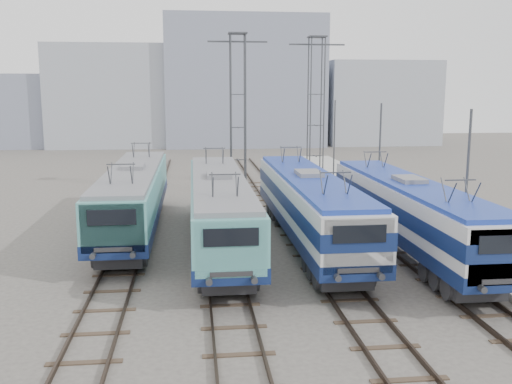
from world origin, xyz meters
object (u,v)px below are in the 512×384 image
object	(u,v)px
mast_rear	(334,141)
locomotive_far_right	(409,209)
locomotive_far_left	(134,194)
locomotive_center_left	(219,206)
mast_front	(466,188)
catenary_tower_west	(238,106)
locomotive_center_right	(309,202)
catenary_tower_east	(316,105)
mast_mid	(379,157)

from	to	relation	value
mast_rear	locomotive_far_right	bearing A→B (deg)	-94.78
locomotive_far_left	locomotive_far_right	bearing A→B (deg)	-22.13
locomotive_center_left	mast_front	size ratio (longest dim) A/B	2.52
catenary_tower_west	mast_front	size ratio (longest dim) A/B	1.71
locomotive_far_right	mast_front	size ratio (longest dim) A/B	2.46
locomotive_far_left	mast_rear	size ratio (longest dim) A/B	2.52
locomotive_far_right	mast_rear	bearing A→B (deg)	85.22
locomotive_far_left	locomotive_far_right	distance (m)	14.57
locomotive_far_left	locomotive_center_right	xyz separation A→B (m)	(9.00, -3.65, 0.06)
locomotive_far_right	locomotive_far_left	bearing A→B (deg)	157.87
catenary_tower_east	mast_front	world-z (taller)	catenary_tower_east
locomotive_far_right	locomotive_center_right	bearing A→B (deg)	157.77
locomotive_center_left	locomotive_far_right	size ratio (longest dim) A/B	1.02
locomotive_far_left	catenary_tower_east	world-z (taller)	catenary_tower_east
locomotive_center_left	mast_front	bearing A→B (deg)	-18.95
locomotive_far_right	catenary_tower_east	xyz separation A→B (m)	(-0.25, 20.13, 4.44)
locomotive_center_left	mast_mid	world-z (taller)	mast_mid
catenary_tower_west	mast_mid	size ratio (longest dim) A/B	1.71
locomotive_far_right	catenary_tower_east	bearing A→B (deg)	90.71
locomotive_center_left	mast_rear	distance (m)	23.03
locomotive_far_left	catenary_tower_east	distance (m)	20.24
locomotive_center_left	locomotive_center_right	distance (m)	4.50
catenary_tower_east	locomotive_far_left	bearing A→B (deg)	-132.14
mast_front	mast_mid	bearing A→B (deg)	90.00
mast_mid	mast_rear	distance (m)	12.00
locomotive_center_left	locomotive_far_left	bearing A→B (deg)	141.09
locomotive_far_left	locomotive_center_right	size ratio (longest dim) A/B	1.00
catenary_tower_east	mast_mid	distance (m)	10.69
catenary_tower_west	catenary_tower_east	bearing A→B (deg)	17.10
mast_front	mast_mid	distance (m)	12.00
mast_front	mast_mid	world-z (taller)	same
catenary_tower_east	mast_front	size ratio (longest dim) A/B	1.71
locomotive_far_left	catenary_tower_west	world-z (taller)	catenary_tower_west
mast_mid	locomotive_far_left	bearing A→B (deg)	-163.17
locomotive_center_right	mast_mid	world-z (taller)	mast_mid
locomotive_center_right	locomotive_far_right	bearing A→B (deg)	-22.23
catenary_tower_west	mast_front	world-z (taller)	catenary_tower_west
mast_mid	locomotive_center_right	bearing A→B (deg)	-127.44
locomotive_far_left	locomotive_center_right	distance (m)	9.71
locomotive_far_left	mast_rear	xyz separation A→B (m)	(15.35, 16.64, 1.30)
locomotive_center_right	mast_front	xyz separation A→B (m)	(6.35, -3.71, 1.24)
mast_front	locomotive_center_left	bearing A→B (deg)	161.05
locomotive_center_left	catenary_tower_west	size ratio (longest dim) A/B	1.47
locomotive_far_left	catenary_tower_west	bearing A→B (deg)	61.90
locomotive_far_left	locomotive_center_left	world-z (taller)	locomotive_far_left
locomotive_center_right	catenary_tower_west	size ratio (longest dim) A/B	1.48
locomotive_center_left	mast_rear	xyz separation A→B (m)	(10.85, 20.27, 1.30)
mast_front	mast_rear	world-z (taller)	same
catenary_tower_west	catenary_tower_east	xyz separation A→B (m)	(6.50, 2.00, 0.00)
locomotive_center_right	catenary_tower_west	distance (m)	17.02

